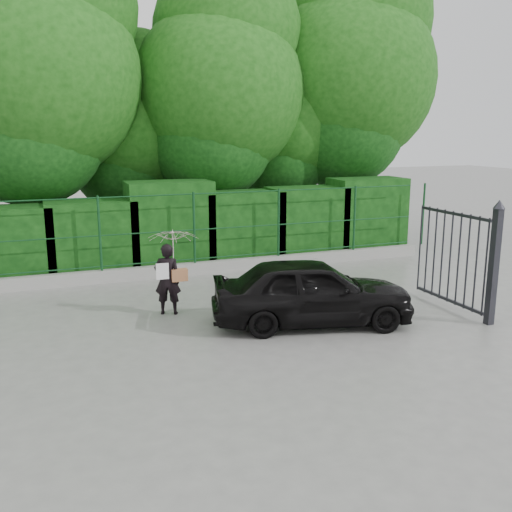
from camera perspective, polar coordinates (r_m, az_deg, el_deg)
name	(u,v)px	position (r m, az deg, el deg)	size (l,w,h in m)	color
ground	(238,333)	(10.38, -1.79, -7.75)	(80.00, 80.00, 0.00)	gray
kerb	(180,270)	(14.49, -7.63, -1.38)	(14.00, 0.25, 0.30)	#9E9E99
fence	(187,228)	(14.33, -6.89, 2.77)	(14.13, 0.06, 1.80)	#103D1B
hedge	(173,229)	(15.28, -8.30, 2.68)	(14.20, 1.20, 2.30)	black
trees	(188,95)	(17.52, -6.85, 15.73)	(17.10, 6.15, 8.08)	black
gate	(476,258)	(11.76, 21.12, -0.16)	(0.22, 2.33, 2.36)	#24242A
woman	(172,258)	(11.36, -8.37, -0.23)	(0.98, 1.00, 1.69)	black
car	(312,291)	(10.74, 5.61, -3.53)	(1.51, 3.74, 1.27)	black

